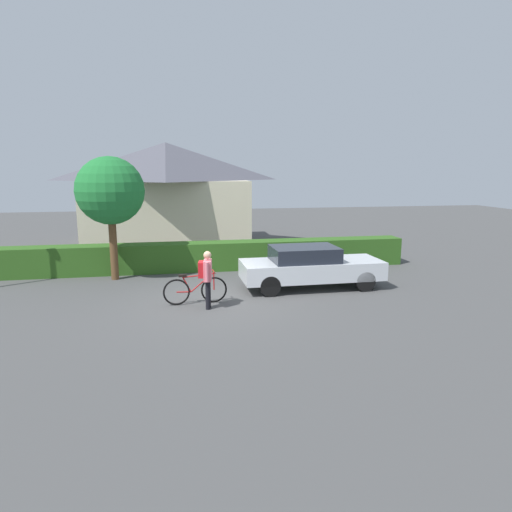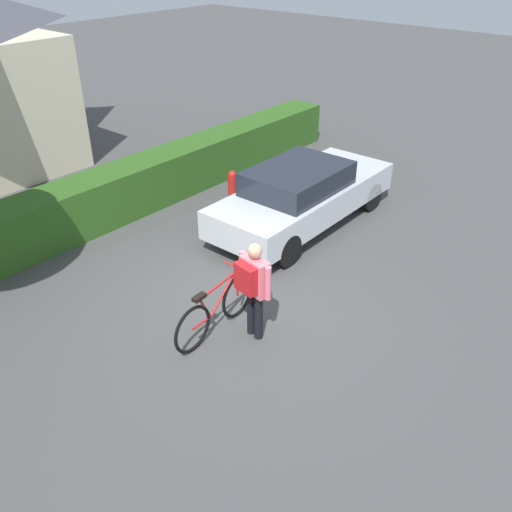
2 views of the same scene
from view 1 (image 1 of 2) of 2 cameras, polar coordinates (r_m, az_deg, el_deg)
ground_plane at (r=12.89m, az=-5.02°, el=-5.94°), size 60.00×60.00×0.00m
hedge_row at (r=17.02m, az=-6.46°, el=-0.02°), size 15.33×0.90×1.04m
house_distant at (r=22.53m, az=-11.08°, el=7.66°), size 7.64×6.18×4.94m
parked_car_near at (r=14.42m, az=6.75°, el=-1.28°), size 4.43×1.68×1.33m
bicycle at (r=12.82m, az=-7.60°, el=-4.23°), size 1.79×0.50×0.91m
person_rider at (r=12.23m, az=-6.22°, el=-2.29°), size 0.40×0.64×1.58m
tree_kerbside at (r=15.89m, az=-17.82°, el=7.72°), size 2.25×2.25×4.13m
fire_hydrant at (r=16.06m, az=4.26°, el=-1.03°), size 0.20×0.20×0.81m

